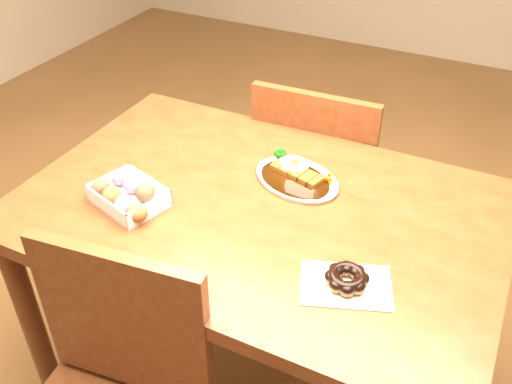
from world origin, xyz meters
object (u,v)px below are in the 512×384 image
at_px(chair_far, 320,181).
at_px(katsu_curry_plate, 296,176).
at_px(table, 259,235).
at_px(pon_de_ring, 347,279).
at_px(donut_box, 127,195).

bearing_deg(chair_far, katsu_curry_plate, 96.60).
bearing_deg(table, katsu_curry_plate, 73.60).
relative_size(chair_far, pon_de_ring, 3.86).
height_order(table, pon_de_ring, pon_de_ring).
bearing_deg(pon_de_ring, chair_far, 113.76).
xyz_separation_m(chair_far, pon_de_ring, (0.31, -0.71, 0.29)).
height_order(katsu_curry_plate, pon_de_ring, katsu_curry_plate).
distance_m(table, donut_box, 0.35).
bearing_deg(table, pon_de_ring, -30.53).
relative_size(donut_box, pon_de_ring, 0.94).
bearing_deg(donut_box, chair_far, 67.60).
xyz_separation_m(chair_far, katsu_curry_plate, (0.06, -0.39, 0.28)).
height_order(table, katsu_curry_plate, katsu_curry_plate).
xyz_separation_m(chair_far, donut_box, (-0.28, -0.67, 0.30)).
relative_size(chair_far, katsu_curry_plate, 3.06).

